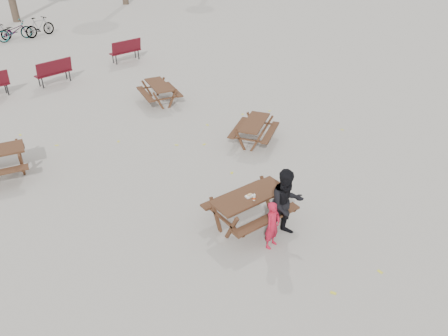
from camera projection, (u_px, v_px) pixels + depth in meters
ground at (249, 222)px, 10.30m from camera, size 80.00×80.00×0.00m
main_picnic_table at (250, 202)px, 9.99m from camera, size 1.80×1.45×0.78m
food_tray at (249, 196)px, 9.82m from camera, size 0.18×0.11×0.03m
bread_roll at (249, 195)px, 9.80m from camera, size 0.14×0.06×0.05m
soda_bottle at (254, 198)px, 9.68m from camera, size 0.07×0.07×0.17m
child at (273, 225)px, 9.29m from camera, size 0.47×0.37×1.14m
adult at (286, 204)px, 9.47m from camera, size 0.96×0.82×1.69m
picnic_table_east at (254, 131)px, 13.62m from camera, size 1.99×1.91×0.67m
picnic_table_far at (159, 93)px, 16.32m from camera, size 1.59×1.84×0.70m
park_bench_row at (18, 75)px, 17.56m from camera, size 11.62×1.71×1.03m
fallen_leaves at (207, 170)px, 12.27m from camera, size 11.00×11.00×0.01m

